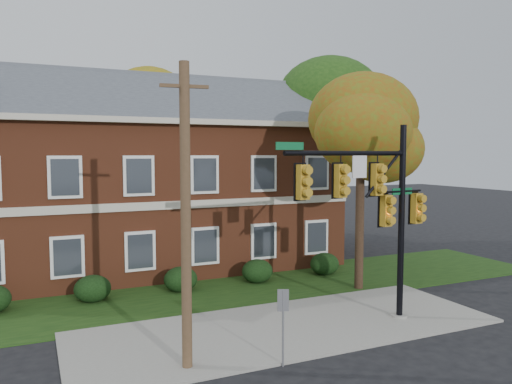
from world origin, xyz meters
name	(u,v)px	position (x,y,z in m)	size (l,w,h in m)	color
ground	(303,339)	(0.00, 0.00, 0.00)	(120.00, 120.00, 0.00)	black
sidewalk	(288,327)	(0.00, 1.00, 0.04)	(14.00, 5.00, 0.08)	gray
grass_strip	(232,290)	(0.00, 6.00, 0.02)	(30.00, 6.00, 0.04)	#193811
apartment_building	(151,168)	(-2.00, 11.95, 4.99)	(18.80, 8.80, 9.74)	brown
hedge_left	(93,289)	(-5.50, 6.70, 0.53)	(1.40, 1.26, 1.05)	black
hedge_center	(181,279)	(-2.00, 6.70, 0.53)	(1.40, 1.26, 1.05)	black
hedge_right	(257,271)	(1.50, 6.70, 0.53)	(1.40, 1.26, 1.05)	black
hedge_far_right	(325,264)	(5.00, 6.70, 0.53)	(1.40, 1.26, 1.05)	black
tree_near_right	(368,131)	(5.22, 3.87, 6.67)	(4.50, 4.25, 8.58)	black
tree_right_rear	(332,114)	(9.31, 12.81, 8.12)	(6.30, 5.95, 10.62)	black
tree_far_rear	(144,106)	(-0.66, 19.79, 8.84)	(6.84, 6.46, 11.52)	black
traffic_signal	(375,202)	(2.77, 0.11, 4.16)	(5.99, 0.82, 6.70)	gray
utility_pole	(186,217)	(-3.90, -0.66, 4.10)	(1.26, 0.30, 8.07)	brown
sign_post	(283,314)	(-1.50, -1.55, 1.44)	(0.30, 0.14, 2.12)	slate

